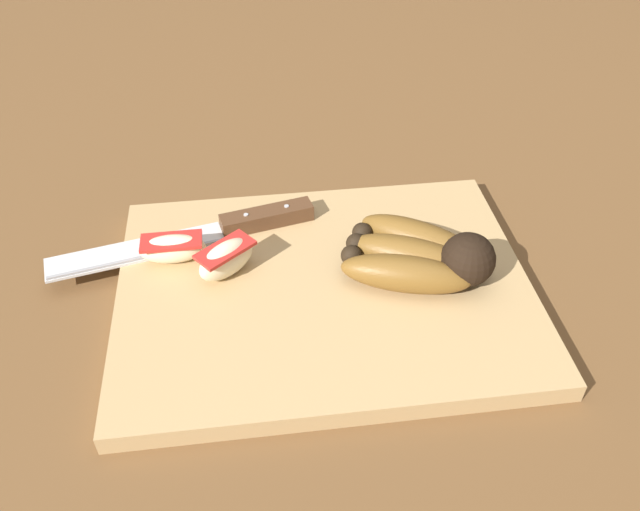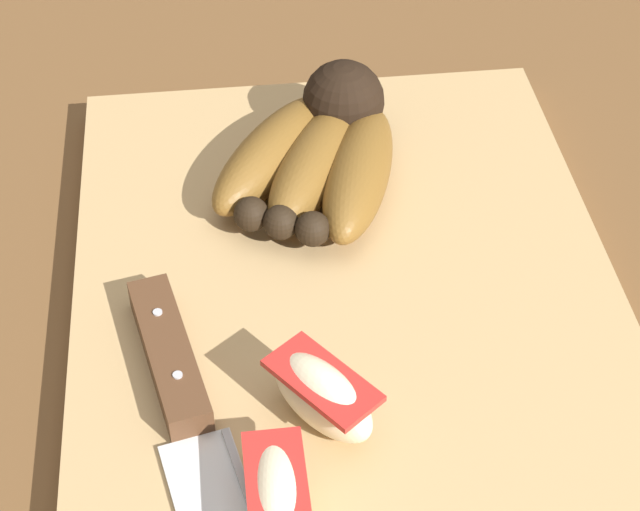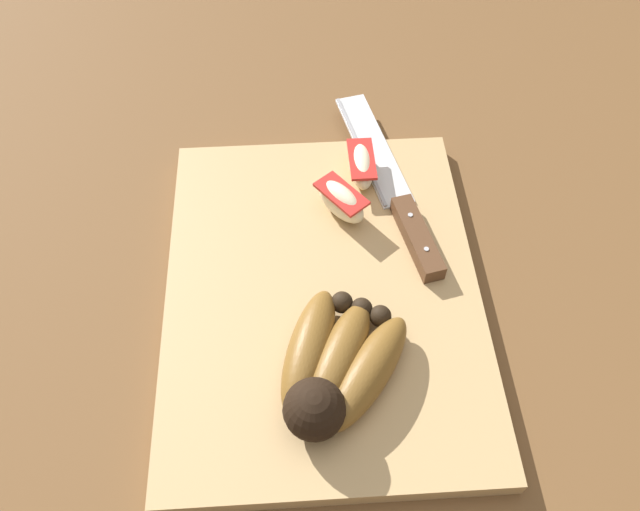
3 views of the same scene
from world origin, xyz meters
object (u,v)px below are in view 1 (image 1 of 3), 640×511
(apple_wedge_near, at_px, (226,259))
(chefs_knife, at_px, (223,229))
(apple_wedge_middle, at_px, (173,248))
(banana_bunch, at_px, (422,256))

(apple_wedge_near, bearing_deg, chefs_knife, 92.98)
(apple_wedge_middle, bearing_deg, banana_bunch, -11.07)
(banana_bunch, distance_m, chefs_knife, 0.21)
(apple_wedge_near, height_order, apple_wedge_middle, apple_wedge_near)
(apple_wedge_near, bearing_deg, apple_wedge_middle, 153.44)
(apple_wedge_near, xyz_separation_m, apple_wedge_middle, (-0.05, 0.03, -0.00))
(banana_bunch, distance_m, apple_wedge_near, 0.19)
(apple_wedge_middle, bearing_deg, apple_wedge_near, -26.56)
(banana_bunch, xyz_separation_m, apple_wedge_near, (-0.19, 0.02, -0.00))
(chefs_knife, height_order, apple_wedge_near, apple_wedge_near)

